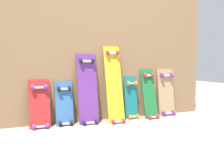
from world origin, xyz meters
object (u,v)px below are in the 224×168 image
Objects in this scene: skateboard_teal at (131,100)px; skateboard_red at (40,107)px; skateboard_blue at (65,106)px; skateboard_yellow at (114,87)px; skateboard_natural at (166,94)px; skateboard_green at (150,96)px; skateboard_purple at (88,92)px.

skateboard_red is at bearing -178.39° from skateboard_teal.
skateboard_yellow is at bearing -5.31° from skateboard_blue.
skateboard_yellow is at bearing -174.96° from skateboard_natural.
skateboard_yellow is 1.40× the size of skateboard_green.
skateboard_teal is (0.57, 0.04, -0.13)m from skateboard_purple.
skateboard_natural is at bearing 0.63° from skateboard_blue.
skateboard_green is (1.32, -0.02, 0.05)m from skateboard_red.
skateboard_purple is (0.52, -0.01, 0.14)m from skateboard_red.
skateboard_yellow is (0.83, -0.04, 0.19)m from skateboard_red.
skateboard_purple reaches higher than skateboard_teal.
skateboard_blue is at bearing 175.73° from skateboard_purple.
skateboard_yellow is at bearing -177.70° from skateboard_green.
skateboard_yellow reaches higher than skateboard_natural.
skateboard_natural reaches higher than skateboard_blue.
skateboard_green reaches higher than skateboard_teal.
skateboard_green is (0.49, 0.02, -0.13)m from skateboard_yellow.
skateboard_teal is at bearing 1.61° from skateboard_red.
skateboard_natural is (1.60, 0.03, 0.05)m from skateboard_red.
skateboard_red is at bearing 177.23° from skateboard_yellow.
skateboard_green is at bearing -1.81° from skateboard_blue.
skateboard_blue is 0.94× the size of skateboard_teal.
skateboard_yellow is 1.42× the size of skateboard_natural.
skateboard_green is (1.06, -0.03, 0.06)m from skateboard_blue.
skateboard_teal is (0.83, 0.02, 0.02)m from skateboard_blue.
skateboard_green is at bearing 2.30° from skateboard_yellow.
skateboard_blue is 0.61m from skateboard_yellow.
skateboard_red is 1.05× the size of skateboard_blue.
skateboard_green is at bearing -170.30° from skateboard_natural.
skateboard_red is 0.67× the size of skateboard_purple.
skateboard_green is 0.29m from skateboard_natural.
skateboard_purple is at bearing 173.82° from skateboard_yellow.
skateboard_blue is 0.81× the size of skateboard_green.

